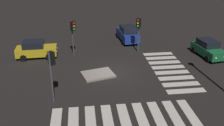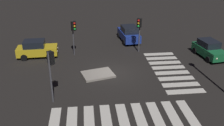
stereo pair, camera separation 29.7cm
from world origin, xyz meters
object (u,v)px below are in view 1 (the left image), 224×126
car_green (208,49)px  traffic_light_north (138,27)px  traffic_light_west (73,30)px  car_yellow (36,49)px  car_blue (128,34)px  traffic_island (98,74)px  traffic_light_south (52,65)px

car_green → traffic_light_north: size_ratio=1.13×
traffic_light_west → car_yellow: bearing=-125.7°
car_green → car_blue: size_ratio=0.94×
traffic_island → traffic_light_south: 6.04m
traffic_island → traffic_light_west: size_ratio=0.85×
traffic_light_west → traffic_light_north: bearing=54.9°
traffic_island → traffic_light_west: bearing=113.0°
traffic_island → traffic_light_west: 6.17m
car_blue → traffic_light_west: size_ratio=1.23×
car_blue → traffic_light_south: bearing=143.4°
car_yellow → traffic_island: bearing=-41.5°
traffic_island → traffic_light_north: (4.77, 5.23, 2.79)m
traffic_light_north → traffic_light_south: traffic_light_south is taller
traffic_island → car_blue: bearing=64.2°
car_blue → traffic_light_south: 15.31m
traffic_island → car_green: (11.86, 3.05, 0.79)m
car_green → traffic_light_south: (-15.34, -7.00, 2.15)m
car_green → traffic_light_west: traffic_light_west is taller
traffic_island → car_yellow: 7.97m
traffic_light_north → traffic_island: bearing=-7.2°
traffic_light_west → traffic_light_south: (-1.32, -9.04, 0.21)m
traffic_light_north → traffic_light_south: 12.35m
traffic_island → car_yellow: (-6.12, 5.04, 0.80)m
car_green → car_blue: car_blue is taller
traffic_light_west → car_green: bearing=45.4°
traffic_island → traffic_light_south: bearing=-131.4°
car_yellow → car_blue: (10.48, 3.99, 0.06)m
traffic_light_south → car_green: bearing=-17.2°
car_yellow → car_green: (17.98, -1.99, -0.01)m
car_blue → traffic_light_north: (0.41, -3.80, 1.93)m
traffic_island → traffic_light_north: size_ratio=0.84×
traffic_light_west → traffic_island: bearing=-13.3°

